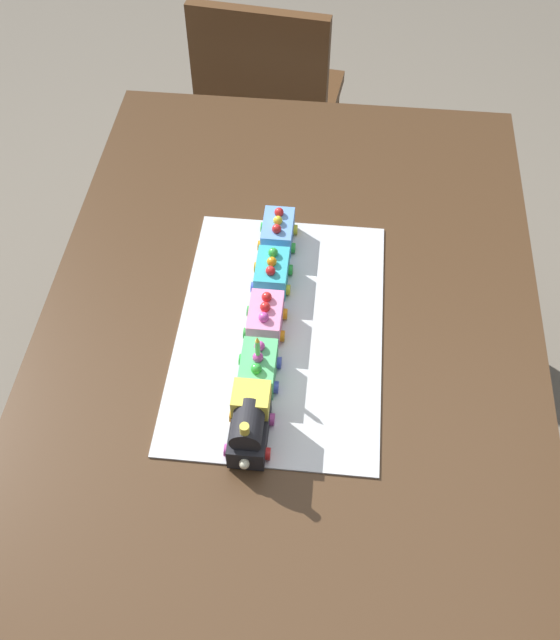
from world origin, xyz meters
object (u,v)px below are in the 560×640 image
object	(u,v)px
dining_table	(291,342)
cake_car_gondola_bubblegum	(265,318)
chair	(269,107)
cake_locomotive	(249,423)
cake_car_caboose_turquoise	(272,272)
birthday_candle	(257,346)
cake_car_flatbed_mint_green	(258,368)
cake_car_hopper_sky_blue	(278,232)

from	to	relation	value
dining_table	cake_car_gondola_bubblegum	bearing A→B (deg)	137.01
chair	cake_locomotive	xyz separation A→B (m)	(-1.33, -0.12, 0.32)
cake_car_caboose_turquoise	birthday_candle	distance (m)	0.24
dining_table	cake_car_caboose_turquoise	world-z (taller)	cake_car_caboose_turquoise
dining_table	cake_car_flatbed_mint_green	distance (m)	0.22
cake_car_caboose_turquoise	cake_car_flatbed_mint_green	bearing A→B (deg)	180.00
chair	cake_car_gondola_bubblegum	bearing A→B (deg)	102.93
cake_car_gondola_bubblegum	cake_car_flatbed_mint_green	bearing A→B (deg)	180.00
birthday_candle	cake_locomotive	bearing A→B (deg)	-180.00
cake_locomotive	cake_car_gondola_bubblegum	bearing A→B (deg)	0.00
cake_locomotive	cake_car_hopper_sky_blue	distance (m)	0.48
cake_car_flatbed_mint_green	birthday_candle	bearing A→B (deg)	-0.00
birthday_candle	cake_car_hopper_sky_blue	bearing A→B (deg)	0.00
cake_car_gondola_bubblegum	birthday_candle	world-z (taller)	birthday_candle
birthday_candle	chair	bearing A→B (deg)	5.53
cake_locomotive	cake_car_flatbed_mint_green	distance (m)	0.13
dining_table	cake_car_flatbed_mint_green	world-z (taller)	cake_car_flatbed_mint_green
cake_car_hopper_sky_blue	cake_car_caboose_turquoise	bearing A→B (deg)	180.00
cake_car_gondola_bubblegum	cake_locomotive	bearing A→B (deg)	-180.00
cake_car_hopper_sky_blue	dining_table	bearing A→B (deg)	-166.09
dining_table	cake_car_gondola_bubblegum	world-z (taller)	cake_car_gondola_bubblegum
chair	cake_locomotive	bearing A→B (deg)	101.79
chair	birthday_candle	distance (m)	1.26
cake_car_flatbed_mint_green	cake_car_gondola_bubblegum	size ratio (longest dim) A/B	1.00
dining_table	cake_car_gondola_bubblegum	size ratio (longest dim) A/B	14.00
cake_locomotive	cake_car_gondola_bubblegum	distance (m)	0.25
chair	cake_car_flatbed_mint_green	distance (m)	1.24
cake_locomotive	cake_car_caboose_turquoise	xyz separation A→B (m)	(0.36, 0.00, -0.02)
cake_locomotive	dining_table	bearing A→B (deg)	-8.85
chair	cake_car_gondola_bubblegum	world-z (taller)	chair
cake_car_flatbed_mint_green	chair	bearing A→B (deg)	5.53
cake_car_flatbed_mint_green	cake_car_gondola_bubblegum	world-z (taller)	same
dining_table	chair	world-z (taller)	chair
cake_car_flatbed_mint_green	cake_car_caboose_turquoise	xyz separation A→B (m)	(0.24, 0.00, 0.00)
cake_car_caboose_turquoise	cake_car_hopper_sky_blue	xyz separation A→B (m)	(0.12, 0.00, 0.00)
dining_table	birthday_candle	xyz separation A→B (m)	(-0.17, 0.05, 0.21)
cake_car_flatbed_mint_green	birthday_candle	distance (m)	0.07
birthday_candle	cake_car_gondola_bubblegum	bearing A→B (deg)	0.00
cake_locomotive	cake_car_caboose_turquoise	size ratio (longest dim) A/B	1.40
cake_car_hopper_sky_blue	birthday_candle	distance (m)	0.36
chair	cake_car_caboose_turquoise	size ratio (longest dim) A/B	8.60
cake_locomotive	birthday_candle	size ratio (longest dim) A/B	2.81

